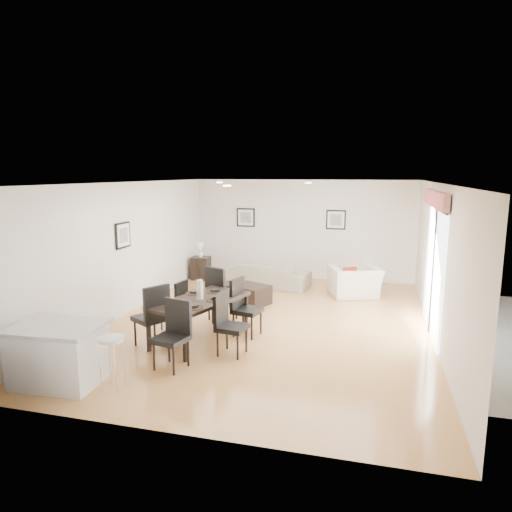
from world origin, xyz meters
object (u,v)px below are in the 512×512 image
(armchair, at_px, (354,282))
(bar_stool, at_px, (111,345))
(sofa, at_px, (268,275))
(coffee_table, at_px, (245,294))
(dining_chair_head, at_px, (174,330))
(dining_chair_enear, at_px, (227,321))
(dining_chair_efar, at_px, (243,304))
(side_table, at_px, (201,268))
(kitchen_island, at_px, (59,354))
(dining_chair_foot, at_px, (219,291))
(dining_table, at_px, (200,303))
(dining_chair_wfar, at_px, (177,302))
(dining_chair_wnear, at_px, (153,313))

(armchair, relative_size, bar_stool, 1.50)
(sofa, height_order, coffee_table, sofa)
(armchair, xyz_separation_m, dining_chair_head, (-2.42, -4.72, 0.21))
(dining_chair_enear, bearing_deg, dining_chair_efar, 7.23)
(sofa, xyz_separation_m, dining_chair_efar, (0.38, -3.60, 0.27))
(coffee_table, height_order, side_table, side_table)
(dining_chair_enear, relative_size, kitchen_island, 0.79)
(side_table, bearing_deg, dining_chair_foot, -62.87)
(dining_table, distance_m, dining_chair_wfar, 0.79)
(dining_chair_head, bearing_deg, coffee_table, 101.30)
(bar_stool, bearing_deg, dining_table, 77.15)
(dining_table, xyz_separation_m, dining_chair_wnear, (-0.63, -0.49, -0.07))
(sofa, height_order, dining_chair_wfar, dining_chair_wfar)
(side_table, bearing_deg, dining_chair_head, -72.45)
(coffee_table, distance_m, side_table, 2.66)
(sofa, height_order, armchair, armchair)
(bar_stool, bearing_deg, dining_chair_head, 62.26)
(dining_chair_efar, xyz_separation_m, side_table, (-2.34, 3.91, -0.27))
(dining_chair_wfar, relative_size, coffee_table, 0.86)
(armchair, distance_m, dining_chair_foot, 3.54)
(dining_chair_wfar, height_order, side_table, dining_chair_wfar)
(dining_chair_enear, bearing_deg, dining_chair_head, 144.68)
(armchair, distance_m, kitchen_island, 6.76)
(armchair, height_order, coffee_table, armchair)
(side_table, xyz_separation_m, bar_stool, (1.25, -6.40, 0.33))
(dining_table, bearing_deg, armchair, 74.66)
(armchair, relative_size, dining_chair_wnear, 1.03)
(dining_table, height_order, dining_chair_head, dining_chair_head)
(dining_chair_wnear, xyz_separation_m, side_table, (-1.08, 4.87, -0.29))
(dining_chair_head, height_order, side_table, dining_chair_head)
(kitchen_island, bearing_deg, sofa, 72.06)
(dining_chair_enear, xyz_separation_m, dining_chair_foot, (-0.67, 1.54, 0.06))
(dining_chair_foot, bearing_deg, dining_chair_head, 114.64)
(coffee_table, relative_size, bar_stool, 1.45)
(dining_table, height_order, side_table, dining_table)
(armchair, distance_m, dining_chair_wfar, 4.43)
(dining_chair_foot, bearing_deg, armchair, -111.42)
(dining_chair_efar, bearing_deg, dining_chair_wfar, 103.09)
(dining_chair_foot, relative_size, kitchen_island, 0.87)
(dining_table, bearing_deg, dining_chair_efar, 55.21)
(dining_chair_efar, bearing_deg, armchair, -18.08)
(dining_chair_enear, bearing_deg, bar_stool, 152.48)
(dining_table, height_order, dining_chair_efar, dining_chair_efar)
(dining_chair_enear, bearing_deg, dining_chair_wfar, 62.46)
(dining_table, distance_m, bar_stool, 2.07)
(sofa, distance_m, dining_chair_efar, 3.63)
(dining_chair_foot, bearing_deg, dining_chair_wfar, 71.29)
(dining_chair_enear, height_order, bar_stool, dining_chair_enear)
(dining_chair_head, xyz_separation_m, dining_chair_foot, (-0.06, 2.21, 0.04))
(dining_chair_wnear, height_order, side_table, dining_chair_wnear)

